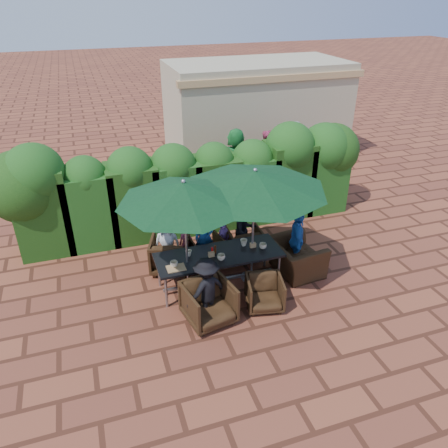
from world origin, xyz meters
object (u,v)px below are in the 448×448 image
object	(u,v)px
chair_far_right	(243,240)
chair_end_right	(296,252)
chair_far_mid	(207,249)
dining_table	(219,257)
umbrella_left	(184,192)
chair_near_left	(209,301)
chair_near_right	(265,292)
umbrella_right	(255,180)
chair_far_left	(170,252)

from	to	relation	value
chair_far_right	chair_end_right	bearing A→B (deg)	132.30
chair_far_mid	chair_end_right	xyz separation A→B (m)	(1.70, -0.92, 0.13)
dining_table	umbrella_left	distance (m)	1.67
chair_far_mid	chair_near_left	bearing A→B (deg)	66.52
chair_far_right	chair_end_right	size ratio (longest dim) A/B	0.70
umbrella_left	chair_near_right	size ratio (longest dim) A/B	3.56
chair_near_right	chair_end_right	bearing A→B (deg)	50.91
chair_far_mid	chair_near_right	world-z (taller)	chair_far_mid
chair_far_mid	chair_near_left	distance (m)	1.90
umbrella_left	chair_far_mid	xyz separation A→B (m)	(0.66, 0.94, -1.86)
umbrella_left	chair_end_right	bearing A→B (deg)	0.50
umbrella_right	chair_near_right	xyz separation A→B (m)	(-0.11, -0.95, -1.87)
chair_far_left	umbrella_right	bearing A→B (deg)	169.58
chair_far_right	chair_far_mid	bearing A→B (deg)	5.82
dining_table	chair_far_right	bearing A→B (deg)	46.59
chair_near_left	umbrella_right	bearing A→B (deg)	27.87
chair_far_left	chair_end_right	size ratio (longest dim) A/B	0.76
umbrella_left	chair_end_right	size ratio (longest dim) A/B	2.25
chair_far_right	chair_near_right	size ratio (longest dim) A/B	1.10
umbrella_left	chair_far_left	bearing A→B (deg)	98.62
chair_far_right	chair_far_left	bearing A→B (deg)	3.64
umbrella_right	chair_near_left	distance (m)	2.38
chair_far_mid	chair_far_left	bearing A→B (deg)	-9.41
umbrella_right	chair_far_left	size ratio (longest dim) A/B	3.36
chair_far_left	chair_near_right	xyz separation A→B (m)	(1.42, -1.81, -0.07)
dining_table	chair_end_right	size ratio (longest dim) A/B	2.30
dining_table	chair_near_right	distance (m)	1.15
umbrella_right	chair_near_right	size ratio (longest dim) A/B	4.05
chair_far_left	chair_far_right	size ratio (longest dim) A/B	1.09
chair_near_right	chair_far_left	bearing A→B (deg)	140.34
umbrella_left	chair_near_left	bearing A→B (deg)	-79.62
umbrella_left	chair_far_mid	distance (m)	2.19
chair_far_right	chair_end_right	world-z (taller)	chair_end_right
chair_far_mid	chair_near_left	xyz separation A→B (m)	(-0.50, -1.83, 0.08)
dining_table	chair_near_left	bearing A→B (deg)	-117.61
dining_table	chair_far_mid	size ratio (longest dim) A/B	3.62
umbrella_left	umbrella_right	xyz separation A→B (m)	(1.39, 0.10, 0.00)
chair_near_left	chair_far_left	bearing A→B (deg)	88.42
dining_table	umbrella_left	xyz separation A→B (m)	(-0.66, -0.07, 1.54)
chair_far_mid	chair_near_right	bearing A→B (deg)	100.58
umbrella_right	chair_far_right	bearing A→B (deg)	80.23
dining_table	chair_near_right	world-z (taller)	dining_table
chair_far_mid	dining_table	bearing A→B (deg)	81.97
chair_near_left	chair_end_right	distance (m)	2.38
chair_end_right	chair_near_left	bearing A→B (deg)	107.04
umbrella_right	chair_near_right	bearing A→B (deg)	-96.83
chair_far_mid	chair_far_right	bearing A→B (deg)	175.17
chair_far_left	chair_end_right	bearing A→B (deg)	178.33
dining_table	chair_near_left	size ratio (longest dim) A/B	2.94
umbrella_right	chair_near_left	size ratio (longest dim) A/B	3.28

